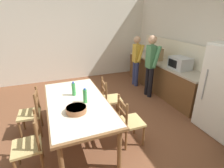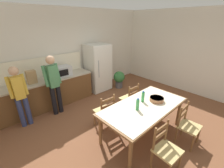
# 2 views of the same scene
# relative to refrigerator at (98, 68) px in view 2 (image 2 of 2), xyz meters

# --- Properties ---
(ground_plane) EXTENTS (8.32, 8.32, 0.00)m
(ground_plane) POSITION_rel_refrigerator_xyz_m (-0.87, -2.19, -0.86)
(ground_plane) COLOR brown
(wall_back) EXTENTS (6.52, 0.12, 2.90)m
(wall_back) POSITION_rel_refrigerator_xyz_m (-0.87, 0.47, 0.59)
(wall_back) COLOR silver
(wall_back) RESTS_ON ground
(wall_right) EXTENTS (0.12, 5.20, 2.90)m
(wall_right) POSITION_rel_refrigerator_xyz_m (2.39, -2.19, 0.59)
(wall_right) COLOR silver
(wall_right) RESTS_ON ground
(kitchen_counter) EXTENTS (3.06, 0.66, 0.89)m
(kitchen_counter) POSITION_rel_refrigerator_xyz_m (-2.04, 0.04, -0.42)
(kitchen_counter) COLOR brown
(kitchen_counter) RESTS_ON ground
(counter_splashback) EXTENTS (3.02, 0.03, 0.60)m
(counter_splashback) POSITION_rel_refrigerator_xyz_m (-2.04, 0.35, 0.33)
(counter_splashback) COLOR #EFE8CB
(counter_splashback) RESTS_ON kitchen_counter
(refrigerator) EXTENTS (0.82, 0.73, 1.73)m
(refrigerator) POSITION_rel_refrigerator_xyz_m (0.00, 0.00, 0.00)
(refrigerator) COLOR silver
(refrigerator) RESTS_ON ground
(microwave) EXTENTS (0.50, 0.39, 0.30)m
(microwave) POSITION_rel_refrigerator_xyz_m (-1.38, 0.02, 0.18)
(microwave) COLOR #B2B7BC
(microwave) RESTS_ON kitchen_counter
(paper_bag) EXTENTS (0.24, 0.16, 0.36)m
(paper_bag) POSITION_rel_refrigerator_xyz_m (-2.28, 0.01, 0.21)
(paper_bag) COLOR tan
(paper_bag) RESTS_ON kitchen_counter
(dining_table) EXTENTS (2.08, 1.05, 0.78)m
(dining_table) POSITION_rel_refrigerator_xyz_m (-0.79, -2.69, -0.16)
(dining_table) COLOR brown
(dining_table) RESTS_ON ground
(bottle_near_centre) EXTENTS (0.07, 0.07, 0.27)m
(bottle_near_centre) POSITION_rel_refrigerator_xyz_m (-1.05, -2.70, 0.04)
(bottle_near_centre) COLOR green
(bottle_near_centre) RESTS_ON dining_table
(bottle_off_centre) EXTENTS (0.07, 0.07, 0.27)m
(bottle_off_centre) POSITION_rel_refrigerator_xyz_m (-0.69, -2.56, 0.04)
(bottle_off_centre) COLOR green
(bottle_off_centre) RESTS_ON dining_table
(serving_bowl) EXTENTS (0.32, 0.32, 0.09)m
(serving_bowl) POSITION_rel_refrigerator_xyz_m (-0.43, -2.77, -0.04)
(serving_bowl) COLOR #9E6642
(serving_bowl) RESTS_ON dining_table
(chair_side_far_left) EXTENTS (0.45, 0.43, 0.91)m
(chair_side_far_left) POSITION_rel_refrigerator_xyz_m (-1.27, -1.89, -0.42)
(chair_side_far_left) COLOR brown
(chair_side_far_left) RESTS_ON ground
(chair_side_near_right) EXTENTS (0.44, 0.42, 0.91)m
(chair_side_near_right) POSITION_rel_refrigerator_xyz_m (-0.32, -3.50, -0.42)
(chair_side_near_right) COLOR brown
(chair_side_near_right) RESTS_ON ground
(chair_side_near_left) EXTENTS (0.44, 0.42, 0.91)m
(chair_side_near_left) POSITION_rel_refrigerator_xyz_m (-1.25, -3.51, -0.42)
(chair_side_near_left) COLOR brown
(chair_side_near_left) RESTS_ON ground
(chair_side_far_right) EXTENTS (0.43, 0.41, 0.91)m
(chair_side_far_right) POSITION_rel_refrigerator_xyz_m (-0.34, -1.88, -0.42)
(chair_side_far_right) COLOR brown
(chair_side_far_right) RESTS_ON ground
(person_at_sink) EXTENTS (0.39, 0.27, 1.56)m
(person_at_sink) POSITION_rel_refrigerator_xyz_m (-2.72, -0.48, 0.01)
(person_at_sink) COLOR navy
(person_at_sink) RESTS_ON ground
(person_at_counter) EXTENTS (0.42, 0.29, 1.69)m
(person_at_counter) POSITION_rel_refrigerator_xyz_m (-1.89, -0.50, 0.08)
(person_at_counter) COLOR black
(person_at_counter) RESTS_ON ground
(potted_plant) EXTENTS (0.44, 0.44, 0.67)m
(potted_plant) POSITION_rel_refrigerator_xyz_m (0.69, -0.43, -0.48)
(potted_plant) COLOR #4C4C51
(potted_plant) RESTS_ON ground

